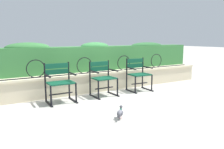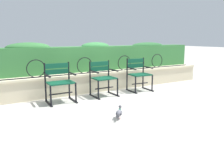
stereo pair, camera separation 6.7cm
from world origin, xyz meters
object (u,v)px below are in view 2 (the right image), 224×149
Objects in this scene: park_chair_left at (60,81)px; park_chair_centre at (103,77)px; park_chair_right at (139,73)px; pigeon_near_chairs at (119,113)px.

park_chair_centre is at bearing 0.84° from park_chair_left.
park_chair_right is 2.30m from pigeon_near_chairs.
park_chair_left is 1.72m from pigeon_near_chairs.
park_chair_left is 3.61× the size of pigeon_near_chairs.
park_chair_right is (1.09, 0.00, 0.01)m from park_chair_centre.
park_chair_right is (2.17, 0.02, -0.00)m from park_chair_left.
park_chair_centre is at bearing 72.24° from pigeon_near_chairs.
park_chair_centre is 3.53× the size of pigeon_near_chairs.
park_chair_right reaches higher than pigeon_near_chairs.
pigeon_near_chairs is (-1.60, -1.61, -0.35)m from park_chair_right.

